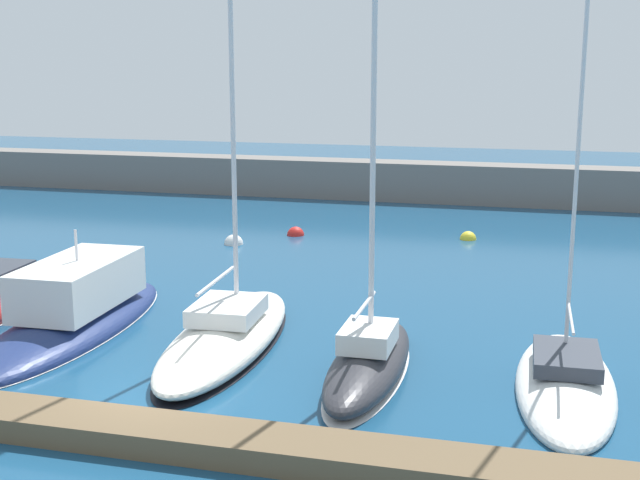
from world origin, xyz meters
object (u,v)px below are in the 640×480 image
object	(u,v)px
sailboat_ivory_fourth	(227,334)
sailboat_charcoal_fifth	(369,359)
motorboat_navy_third	(75,313)
mooring_buoy_yellow	(468,239)
mooring_buoy_red	(296,235)
sailboat_white_sixth	(565,383)
mooring_buoy_white	(234,244)

from	to	relation	value
sailboat_ivory_fourth	sailboat_charcoal_fifth	distance (m)	4.43
motorboat_navy_third	mooring_buoy_yellow	xyz separation A→B (m)	(10.10, 15.79, -0.47)
mooring_buoy_red	motorboat_navy_third	bearing A→B (deg)	-99.49
mooring_buoy_red	sailboat_charcoal_fifth	bearing A→B (deg)	-67.60
sailboat_white_sixth	mooring_buoy_yellow	world-z (taller)	sailboat_white_sixth
motorboat_navy_third	mooring_buoy_yellow	size ratio (longest dim) A/B	13.86
mooring_buoy_white	sailboat_white_sixth	bearing A→B (deg)	-44.87
sailboat_ivory_fourth	mooring_buoy_red	world-z (taller)	sailboat_ivory_fourth
mooring_buoy_white	mooring_buoy_yellow	bearing A→B (deg)	20.33
mooring_buoy_white	mooring_buoy_red	xyz separation A→B (m)	(2.04, 2.52, 0.00)
sailboat_ivory_fourth	sailboat_charcoal_fifth	bearing A→B (deg)	-108.69
sailboat_charcoal_fifth	mooring_buoy_yellow	distance (m)	17.41
mooring_buoy_red	mooring_buoy_white	bearing A→B (deg)	-129.06
motorboat_navy_third	sailboat_ivory_fourth	distance (m)	4.93
sailboat_charcoal_fifth	mooring_buoy_white	distance (m)	16.34
sailboat_white_sixth	mooring_buoy_yellow	size ratio (longest dim) A/B	17.55
sailboat_charcoal_fifth	mooring_buoy_white	world-z (taller)	sailboat_charcoal_fifth
sailboat_ivory_fourth	sailboat_white_sixth	size ratio (longest dim) A/B	1.18
sailboat_white_sixth	mooring_buoy_yellow	distance (m)	17.48
sailboat_white_sixth	sailboat_ivory_fourth	bearing A→B (deg)	83.31
motorboat_navy_third	mooring_buoy_white	xyz separation A→B (m)	(0.42, 12.20, -0.47)
sailboat_white_sixth	mooring_buoy_red	size ratio (longest dim) A/B	16.38
mooring_buoy_red	sailboat_white_sixth	bearing A→B (deg)	-54.30
motorboat_navy_third	sailboat_ivory_fourth	bearing A→B (deg)	-96.16
sailboat_ivory_fourth	mooring_buoy_yellow	xyz separation A→B (m)	(5.19, 16.18, -0.38)
sailboat_ivory_fourth	sailboat_charcoal_fifth	xyz separation A→B (m)	(4.26, -1.19, 0.09)
sailboat_charcoal_fifth	sailboat_ivory_fourth	bearing A→B (deg)	74.46
sailboat_ivory_fourth	mooring_buoy_white	bearing A→B (deg)	16.58
mooring_buoy_white	mooring_buoy_yellow	distance (m)	10.33
motorboat_navy_third	mooring_buoy_red	world-z (taller)	motorboat_navy_third
mooring_buoy_red	mooring_buoy_yellow	xyz separation A→B (m)	(7.64, 1.07, 0.00)
sailboat_white_sixth	mooring_buoy_yellow	xyz separation A→B (m)	(-3.84, 17.05, -0.19)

